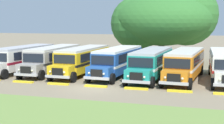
{
  "coord_description": "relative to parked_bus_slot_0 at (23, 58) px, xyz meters",
  "views": [
    {
      "loc": [
        9.49,
        -25.81,
        5.65
      ],
      "look_at": [
        0.0,
        5.54,
        1.6
      ],
      "focal_mm": 53.47,
      "sensor_mm": 36.0,
      "label": 1
    }
  ],
  "objects": [
    {
      "name": "parked_bus_slot_6",
      "position": [
        21.39,
        0.54,
        0.0
      ],
      "size": [
        3.01,
        10.88,
        2.82
      ],
      "rotation": [
        0.0,
        0.0,
        -1.53
      ],
      "color": "silver",
      "rests_on": "ground_plane"
    },
    {
      "name": "broad_shade_tree",
      "position": [
        13.96,
        12.7,
        4.34
      ],
      "size": [
        13.9,
        12.92,
        10.66
      ],
      "color": "brown",
      "rests_on": "ground_plane"
    },
    {
      "name": "foreground_grass_strip",
      "position": [
        10.76,
        -16.38,
        -1.58
      ],
      "size": [
        80.0,
        11.4,
        0.01
      ],
      "primitive_type": "cube",
      "color": "olive",
      "rests_on": "ground_plane"
    },
    {
      "name": "curb_wheelstop_2",
      "position": [
        7.21,
        -5.97,
        -1.51
      ],
      "size": [
        2.0,
        0.36,
        0.15
      ],
      "primitive_type": "cube",
      "color": "yellow",
      "rests_on": "ground_plane"
    },
    {
      "name": "curb_wheelstop_3",
      "position": [
        10.76,
        -5.97,
        -1.51
      ],
      "size": [
        2.0,
        0.36,
        0.15
      ],
      "primitive_type": "cube",
      "color": "yellow",
      "rests_on": "ground_plane"
    },
    {
      "name": "parked_bus_slot_1",
      "position": [
        3.49,
        0.49,
        0.0
      ],
      "size": [
        2.7,
        10.84,
        2.82
      ],
      "rotation": [
        0.0,
        0.0,
        -1.57
      ],
      "color": "#9E9993",
      "rests_on": "ground_plane"
    },
    {
      "name": "parked_bus_slot_4",
      "position": [
        14.51,
        -0.09,
        0.0
      ],
      "size": [
        3.08,
        10.89,
        2.82
      ],
      "rotation": [
        0.0,
        0.0,
        -1.61
      ],
      "color": "teal",
      "rests_on": "ground_plane"
    },
    {
      "name": "parked_bus_slot_3",
      "position": [
        10.84,
        0.59,
        0.0
      ],
      "size": [
        3.18,
        10.91,
        2.82
      ],
      "rotation": [
        0.0,
        0.0,
        -1.63
      ],
      "color": "#23519E",
      "rests_on": "ground_plane"
    },
    {
      "name": "curb_wheelstop_4",
      "position": [
        14.31,
        -5.97,
        -1.51
      ],
      "size": [
        2.0,
        0.36,
        0.15
      ],
      "primitive_type": "cube",
      "color": "yellow",
      "rests_on": "ground_plane"
    },
    {
      "name": "parked_bus_slot_0",
      "position": [
        0.0,
        0.0,
        0.0
      ],
      "size": [
        3.1,
        10.89,
        2.82
      ],
      "rotation": [
        0.0,
        0.0,
        -1.62
      ],
      "color": "silver",
      "rests_on": "ground_plane"
    },
    {
      "name": "parked_bus_slot_2",
      "position": [
        7.03,
        0.35,
        0.0
      ],
      "size": [
        2.98,
        10.88,
        2.82
      ],
      "rotation": [
        0.0,
        0.0,
        -1.6
      ],
      "color": "yellow",
      "rests_on": "ground_plane"
    },
    {
      "name": "ground_plane",
      "position": [
        10.76,
        -6.71,
        -1.58
      ],
      "size": [
        220.0,
        220.0,
        0.0
      ],
      "primitive_type": "plane",
      "color": "#84755B"
    },
    {
      "name": "parked_bus_slot_5",
      "position": [
        17.76,
        0.12,
        0.0
      ],
      "size": [
        3.37,
        10.94,
        2.82
      ],
      "rotation": [
        0.0,
        0.0,
        -1.65
      ],
      "color": "orange",
      "rests_on": "ground_plane"
    },
    {
      "name": "curb_wheelstop_5",
      "position": [
        17.86,
        -5.97,
        -1.51
      ],
      "size": [
        2.0,
        0.36,
        0.15
      ],
      "primitive_type": "cube",
      "color": "yellow",
      "rests_on": "ground_plane"
    },
    {
      "name": "curb_wheelstop_1",
      "position": [
        3.65,
        -5.97,
        -1.51
      ],
      "size": [
        2.0,
        0.36,
        0.15
      ],
      "primitive_type": "cube",
      "color": "yellow",
      "rests_on": "ground_plane"
    }
  ]
}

